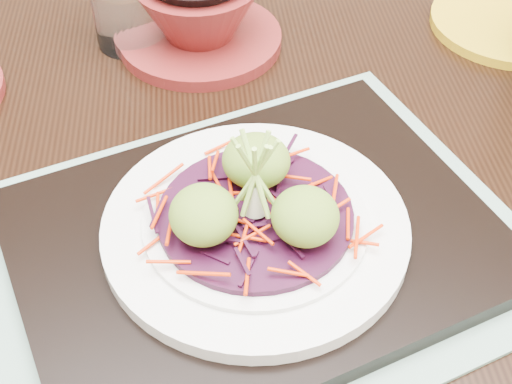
{
  "coord_description": "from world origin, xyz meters",
  "views": [
    {
      "loc": [
        0.01,
        -0.43,
        1.13
      ],
      "look_at": [
        0.01,
        -0.03,
        0.73
      ],
      "focal_mm": 50.0,
      "sensor_mm": 36.0,
      "label": 1
    }
  ],
  "objects_px": {
    "terracotta_bowl_set": "(199,18)",
    "yellow_plate": "(510,22)",
    "dining_table": "(288,253)",
    "white_plate": "(255,226)",
    "serving_tray": "(255,240)"
  },
  "relations": [
    {
      "from": "white_plate",
      "to": "yellow_plate",
      "type": "relative_size",
      "value": 1.34
    },
    {
      "from": "dining_table",
      "to": "terracotta_bowl_set",
      "type": "distance_m",
      "value": 0.28
    },
    {
      "from": "dining_table",
      "to": "yellow_plate",
      "type": "distance_m",
      "value": 0.39
    },
    {
      "from": "dining_table",
      "to": "serving_tray",
      "type": "xyz_separation_m",
      "value": [
        -0.03,
        -0.07,
        0.1
      ]
    },
    {
      "from": "serving_tray",
      "to": "yellow_plate",
      "type": "relative_size",
      "value": 2.06
    },
    {
      "from": "serving_tray",
      "to": "white_plate",
      "type": "height_order",
      "value": "white_plate"
    },
    {
      "from": "dining_table",
      "to": "serving_tray",
      "type": "distance_m",
      "value": 0.13
    },
    {
      "from": "dining_table",
      "to": "white_plate",
      "type": "xyz_separation_m",
      "value": [
        -0.03,
        -0.07,
        0.12
      ]
    },
    {
      "from": "terracotta_bowl_set",
      "to": "yellow_plate",
      "type": "bearing_deg",
      "value": 7.26
    },
    {
      "from": "dining_table",
      "to": "white_plate",
      "type": "distance_m",
      "value": 0.14
    },
    {
      "from": "yellow_plate",
      "to": "serving_tray",
      "type": "bearing_deg",
      "value": -129.56
    },
    {
      "from": "serving_tray",
      "to": "yellow_plate",
      "type": "height_order",
      "value": "serving_tray"
    },
    {
      "from": "terracotta_bowl_set",
      "to": "yellow_plate",
      "type": "relative_size",
      "value": 1.11
    },
    {
      "from": "serving_tray",
      "to": "dining_table",
      "type": "bearing_deg",
      "value": 40.53
    },
    {
      "from": "dining_table",
      "to": "terracotta_bowl_set",
      "type": "height_order",
      "value": "terracotta_bowl_set"
    }
  ]
}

